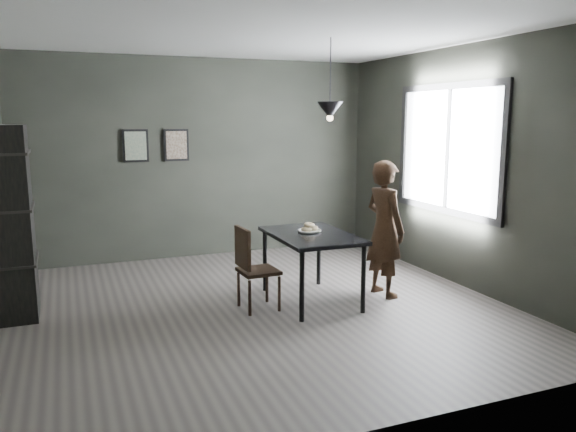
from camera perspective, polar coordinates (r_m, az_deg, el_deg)
name	(u,v)px	position (r m, az deg, el deg)	size (l,w,h in m)	color
ground	(259,308)	(5.99, -2.97, -9.28)	(5.00, 5.00, 0.00)	#3C3734
back_wall	(201,159)	(8.09, -8.82, 5.78)	(5.00, 0.10, 2.80)	black
ceiling	(256,31)	(5.72, -3.24, 18.26)	(5.00, 5.00, 0.02)	silver
window_assembly	(448,149)	(7.03, 15.92, 6.54)	(0.04, 1.96, 1.56)	white
cafe_table	(311,241)	(6.02, 2.39, -2.54)	(0.80, 1.20, 0.75)	black
white_plate	(310,231)	(6.10, 2.20, -1.56)	(0.23, 0.23, 0.01)	white
donut_pile	(310,227)	(6.09, 2.20, -1.17)	(0.21, 0.18, 0.09)	#FBEEC3
woman	(385,229)	(6.31, 9.79, -1.28)	(0.55, 0.36, 1.52)	black
wood_chair	(251,263)	(5.79, -3.74, -4.81)	(0.40, 0.40, 0.88)	black
shelf_unit	(12,223)	(6.13, -26.20, -0.64)	(0.36, 0.64, 1.91)	black
pendant_lamp	(330,110)	(6.08, 4.28, 10.66)	(0.28, 0.28, 0.86)	black
framed_print_left	(136,146)	(7.89, -15.22, 6.90)	(0.34, 0.04, 0.44)	black
framed_print_right	(176,145)	(7.97, -11.27, 7.08)	(0.34, 0.04, 0.44)	black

